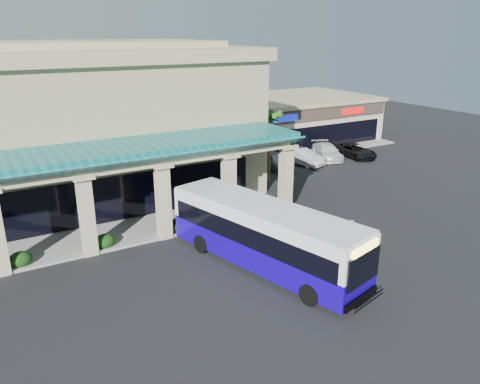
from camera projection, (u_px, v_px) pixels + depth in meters
ground at (251, 259)px, 25.92m from camera, size 110.00×110.00×0.00m
main_building at (38, 125)px, 33.26m from camera, size 30.80×14.80×11.35m
arcade at (70, 200)px, 26.69m from camera, size 30.00×6.20×5.70m
strip_mall at (275, 120)px, 53.32m from camera, size 22.50×12.50×4.90m
palm_0 at (269, 144)px, 37.89m from camera, size 2.40×2.40×6.60m
palm_1 at (259, 141)px, 40.94m from camera, size 2.40×2.40×5.80m
broadleaf_tree at (213, 138)px, 44.21m from camera, size 2.60×2.60×4.81m
transit_bus at (264, 237)px, 24.62m from camera, size 5.80×12.69×3.45m
pedestrian at (351, 235)px, 26.82m from camera, size 0.76×0.80×1.84m
car_silver at (275, 160)px, 42.87m from camera, size 2.04×4.63×1.55m
car_white at (302, 157)px, 44.17m from camera, size 2.53×4.78×1.50m
car_red at (327, 152)px, 46.22m from camera, size 3.69×5.39×1.45m
car_gray at (354, 151)px, 46.75m from camera, size 2.25×4.88×1.35m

